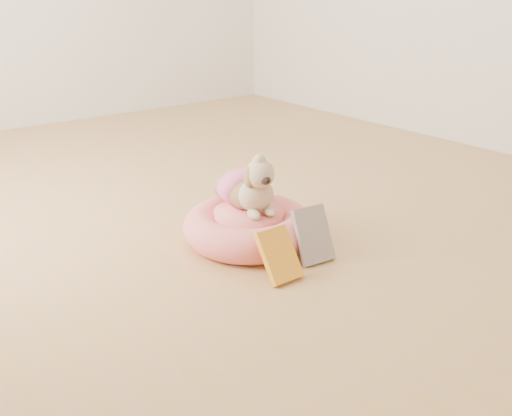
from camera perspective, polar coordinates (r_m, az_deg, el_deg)
floor at (r=2.97m, az=-4.05°, el=0.83°), size 4.50×4.50×0.00m
pet_bed at (r=2.46m, az=-0.72°, el=-1.87°), size 0.57×0.57×0.15m
dog at (r=2.41m, az=-0.81°, el=3.02°), size 0.32×0.41×0.27m
book_yellow at (r=2.16m, az=2.32°, el=-4.74°), size 0.14×0.14×0.19m
book_white at (r=2.30m, az=5.75°, el=-2.68°), size 0.16×0.14×0.22m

